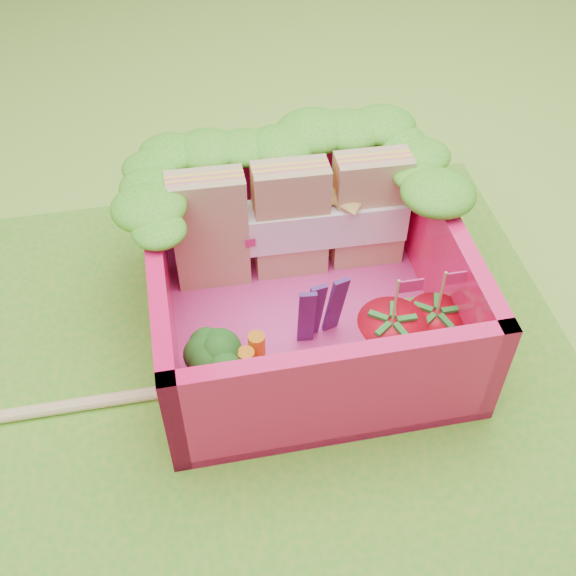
% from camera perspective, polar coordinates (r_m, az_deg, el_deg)
% --- Properties ---
extents(ground, '(14.00, 14.00, 0.00)m').
position_cam_1_polar(ground, '(3.15, -0.38, -7.36)').
color(ground, '#A1D73C').
rests_on(ground, ground).
extents(placemat, '(2.60, 2.60, 0.03)m').
position_cam_1_polar(placemat, '(3.14, -0.38, -7.20)').
color(placemat, '#53AD27').
rests_on(placemat, ground).
extents(bento_floor, '(1.30, 1.30, 0.05)m').
position_cam_1_polar(bento_floor, '(3.30, 1.29, -2.51)').
color(bento_floor, '#DD388D').
rests_on(bento_floor, placemat).
extents(bento_box, '(1.30, 1.30, 0.55)m').
position_cam_1_polar(bento_box, '(3.12, 1.37, 0.51)').
color(bento_box, '#FF1559').
rests_on(bento_box, placemat).
extents(lettuce_ruffle, '(1.43, 0.76, 0.11)m').
position_cam_1_polar(lettuce_ruffle, '(3.24, -0.23, 10.36)').
color(lettuce_ruffle, '#21901A').
rests_on(lettuce_ruffle, bento_box).
extents(sandwich_stack, '(1.08, 0.20, 0.59)m').
position_cam_1_polar(sandwich_stack, '(3.30, 0.30, 5.34)').
color(sandwich_stack, tan).
rests_on(sandwich_stack, bento_floor).
extents(broccoli, '(0.34, 0.34, 0.26)m').
position_cam_1_polar(broccoli, '(2.90, -6.05, -5.73)').
color(broccoli, '#70AF55').
rests_on(broccoli, bento_floor).
extents(carrot_sticks, '(0.12, 0.13, 0.26)m').
position_cam_1_polar(carrot_sticks, '(2.95, -2.83, -5.98)').
color(carrot_sticks, orange).
rests_on(carrot_sticks, bento_floor).
extents(purple_wedges, '(0.21, 0.08, 0.38)m').
position_cam_1_polar(purple_wedges, '(3.05, 2.46, -1.84)').
color(purple_wedges, '#401751').
rests_on(purple_wedges, bento_floor).
extents(strawberry_left, '(0.28, 0.28, 0.52)m').
position_cam_1_polar(strawberry_left, '(3.02, 7.97, -4.37)').
color(strawberry_left, red).
rests_on(strawberry_left, bento_floor).
extents(strawberry_right, '(0.24, 0.24, 0.48)m').
position_cam_1_polar(strawberry_right, '(3.12, 11.37, -3.35)').
color(strawberry_right, red).
rests_on(strawberry_right, bento_floor).
extents(snap_peas, '(0.61, 0.47, 0.05)m').
position_cam_1_polar(snap_peas, '(3.20, 9.15, -4.00)').
color(snap_peas, '#51BD3B').
rests_on(snap_peas, bento_floor).
extents(chopsticks, '(2.48, 0.07, 0.04)m').
position_cam_1_polar(chopsticks, '(3.19, -20.61, -9.30)').
color(chopsticks, '#E0C57A').
rests_on(chopsticks, placemat).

